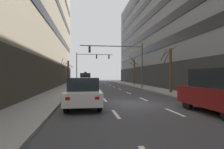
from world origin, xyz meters
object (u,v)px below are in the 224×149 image
Objects in this scene: street_tree_0 at (68,73)px; car_parked_1 at (220,91)px; taxi_driving_3 at (85,80)px; traffic_signal_0 at (124,57)px; street_tree_1 at (134,71)px; traffic_signal_1 at (89,61)px; taxi_driving_1 at (85,79)px; street_tree_2 at (170,69)px; car_driving_0 at (83,93)px; taxi_driving_2 at (86,85)px.

car_parked_1 is at bearing -65.82° from street_tree_0.
taxi_driving_3 is 9.04m from traffic_signal_0.
car_parked_1 is 0.86× the size of street_tree_1.
traffic_signal_1 is (0.76, 9.70, 3.91)m from taxi_driving_3.
taxi_driving_1 is 12.18m from street_tree_0.
street_tree_2 is at bearing -71.39° from traffic_signal_1.
taxi_driving_1 reaches higher than car_parked_1.
traffic_signal_1 is 1.68× the size of street_tree_2.
street_tree_0 is 11.69m from street_tree_1.
street_tree_2 is at bearing -44.13° from street_tree_0.
car_parked_1 is 0.53× the size of traffic_signal_0.
car_driving_0 is 0.86× the size of street_tree_1.
taxi_driving_3 is at bearing 129.18° from traffic_signal_0.
street_tree_0 is 0.83× the size of street_tree_1.
traffic_signal_1 is at bearing 88.02° from taxi_driving_2.
street_tree_1 is (8.76, -9.02, 1.60)m from taxi_driving_1.
car_parked_1 is at bearing -61.99° from taxi_driving_2.
traffic_signal_0 is (5.30, -6.50, 3.38)m from taxi_driving_3.
taxi_driving_3 is at bearing -179.32° from street_tree_1.
taxi_driving_2 is at bearing -138.85° from traffic_signal_0.
taxi_driving_2 is at bearing 89.18° from car_driving_0.
car_parked_1 is 33.71m from traffic_signal_1.
taxi_driving_1 is at bearing 134.15° from street_tree_1.
traffic_signal_1 is at bearing 74.39° from street_tree_0.
traffic_signal_0 reaches higher than taxi_driving_2.
car_parked_1 is at bearing -95.13° from street_tree_1.
taxi_driving_1 is at bearing -147.52° from traffic_signal_1.
traffic_signal_1 reaches higher than traffic_signal_0.
street_tree_2 is at bearing 37.29° from car_driving_0.
taxi_driving_1 is 0.95× the size of street_tree_2.
traffic_signal_0 is at bearing -70.82° from taxi_driving_1.
car_driving_0 is 1.00× the size of taxi_driving_3.
car_driving_0 is 22.36m from street_tree_1.
street_tree_1 is (3.32, 6.60, -1.79)m from traffic_signal_0.
street_tree_0 is at bearing -134.91° from taxi_driving_3.
traffic_signal_0 reaches higher than street_tree_0.
taxi_driving_1 is 0.99× the size of taxi_driving_3.
traffic_signal_0 is 1.08× the size of traffic_signal_1.
traffic_signal_0 is at bearing -50.82° from taxi_driving_3.
car_parked_1 is at bearing -74.35° from taxi_driving_3.
car_driving_0 is at bearing -142.71° from street_tree_2.
car_parked_1 reaches higher than car_driving_0.
taxi_driving_2 is 0.96× the size of street_tree_0.
taxi_driving_2 is (0.17, -20.22, -0.32)m from taxi_driving_1.
street_tree_0 is (-2.57, -11.85, 1.18)m from taxi_driving_1.
street_tree_1 is at bearing 52.53° from taxi_driving_2.
street_tree_1 is at bearing 84.87° from car_parked_1.
taxi_driving_3 is at bearing 45.09° from street_tree_0.
taxi_driving_3 reaches higher than taxi_driving_2.
taxi_driving_2 is 8.94m from street_tree_0.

